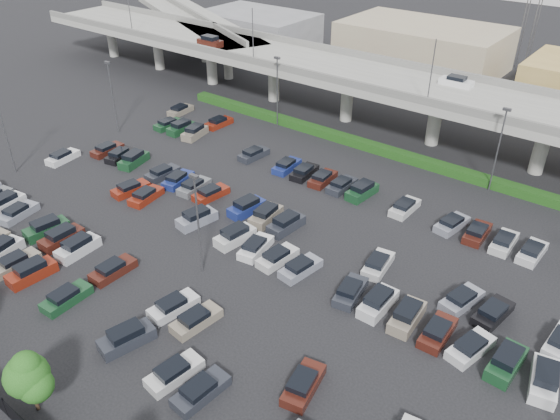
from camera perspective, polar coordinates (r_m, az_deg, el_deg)
name	(u,v)px	position (r m, az deg, el deg)	size (l,w,h in m)	color
ground	(257,233)	(57.31, -2.46, -2.43)	(280.00, 280.00, 0.00)	black
overpass	(403,88)	(78.90, 12.70, 12.36)	(150.00, 13.00, 15.80)	gray
on_ramp	(194,21)	(117.39, -8.94, 18.93)	(50.93, 30.13, 8.80)	gray
hedge	(375,148)	(75.31, 9.89, 6.43)	(66.00, 1.60, 1.10)	#153C11
tree_row	(14,367)	(42.72, -26.04, -14.50)	(65.07, 3.66, 5.94)	#332316
parked_cars	(232,238)	(55.63, -5.03, -2.94)	(63.17, 41.63, 1.67)	silver
light_poles	(237,162)	(57.82, -4.48, 5.00)	(66.90, 48.38, 10.30)	#48484D
distant_buildings	(552,75)	(103.48, 26.58, 12.54)	(138.00, 24.00, 9.00)	slate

